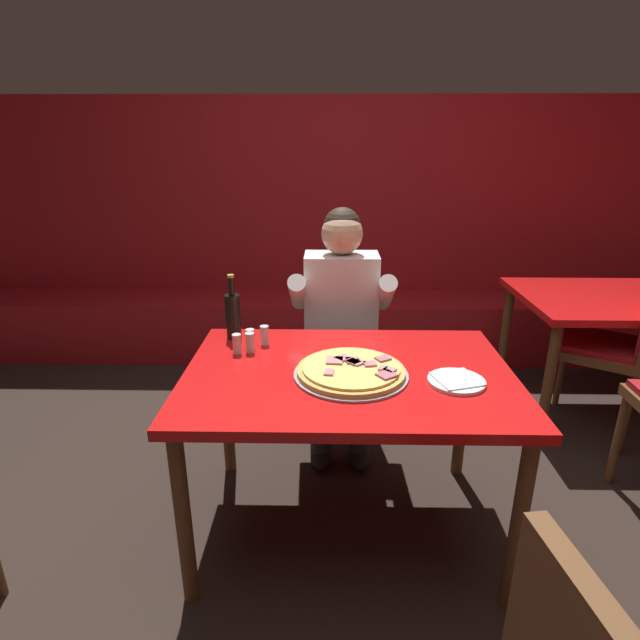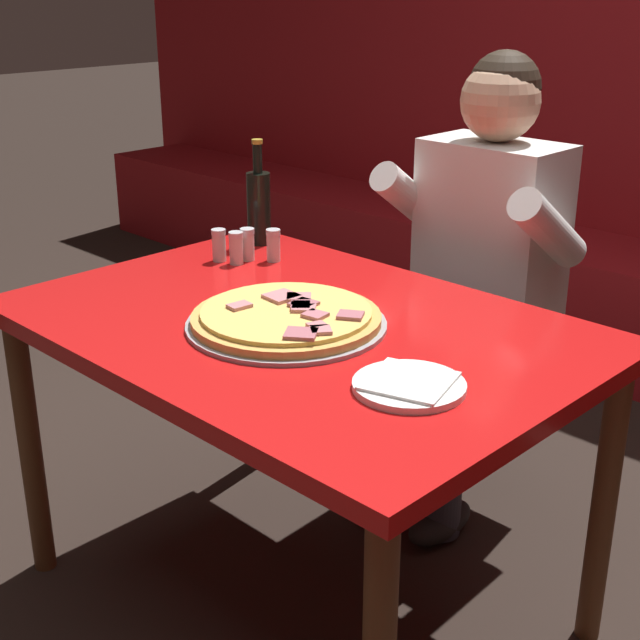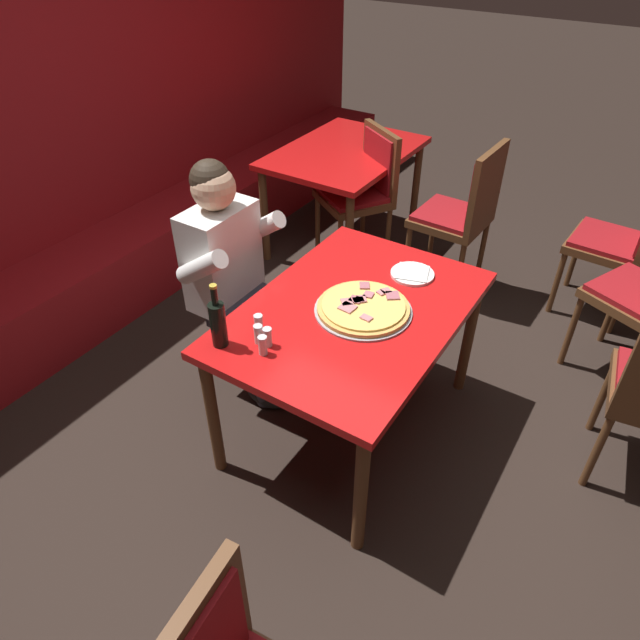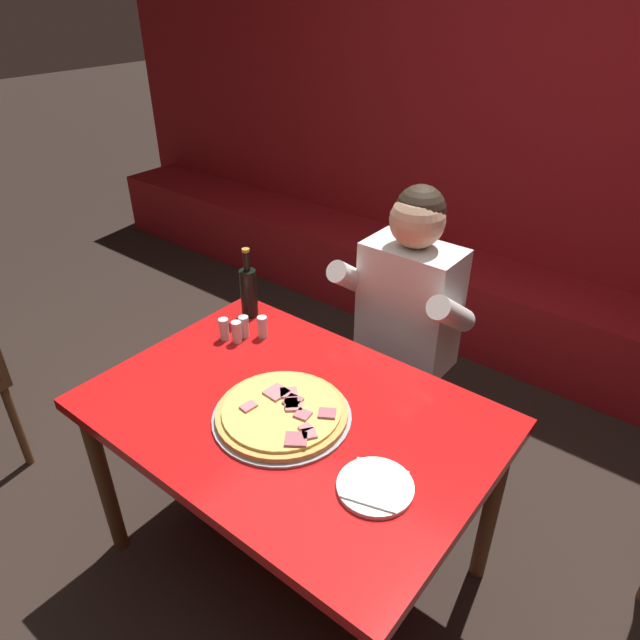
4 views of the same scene
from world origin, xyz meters
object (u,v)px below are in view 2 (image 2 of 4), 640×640
at_px(shaker_red_pepper_flakes, 236,250).
at_px(main_dining_table, 299,354).
at_px(shaker_parmesan, 248,246).
at_px(diner_seated_blue_shirt, 471,269).
at_px(pizza, 287,319).
at_px(beer_bottle, 259,205).
at_px(shaker_oregano, 273,247).
at_px(shaker_black_pepper, 219,247).
at_px(plate_white_paper, 409,385).

bearing_deg(shaker_red_pepper_flakes, main_dining_table, -22.57).
relative_size(shaker_parmesan, diner_seated_blue_shirt, 0.07).
relative_size(pizza, beer_bottle, 1.49).
distance_m(main_dining_table, shaker_oregano, 0.45).
bearing_deg(shaker_red_pepper_flakes, shaker_parmesan, 96.01).
bearing_deg(shaker_parmesan, pizza, -31.43).
bearing_deg(pizza, shaker_parmesan, 148.57).
bearing_deg(main_dining_table, diner_seated_blue_shirt, 91.17).
distance_m(pizza, diner_seated_blue_shirt, 0.71).
bearing_deg(shaker_parmesan, main_dining_table, -27.28).
xyz_separation_m(beer_bottle, shaker_red_pepper_flakes, (0.10, -0.17, -0.07)).
xyz_separation_m(main_dining_table, beer_bottle, (-0.51, 0.34, 0.19)).
distance_m(beer_bottle, shaker_black_pepper, 0.20).
height_order(beer_bottle, shaker_parmesan, beer_bottle).
distance_m(shaker_red_pepper_flakes, diner_seated_blue_shirt, 0.64).
bearing_deg(shaker_oregano, main_dining_table, -35.48).
bearing_deg(shaker_red_pepper_flakes, pizza, -27.21).
bearing_deg(diner_seated_blue_shirt, shaker_red_pepper_flakes, -128.39).
bearing_deg(shaker_oregano, plate_white_paper, -25.35).
relative_size(shaker_oregano, shaker_red_pepper_flakes, 1.00).
xyz_separation_m(main_dining_table, shaker_parmesan, (-0.41, 0.21, 0.12)).
relative_size(pizza, diner_seated_blue_shirt, 0.34).
relative_size(plate_white_paper, shaker_oregano, 2.44).
relative_size(shaker_oregano, shaker_black_pepper, 1.00).
height_order(pizza, beer_bottle, beer_bottle).
bearing_deg(shaker_black_pepper, beer_bottle, 104.18).
height_order(shaker_black_pepper, shaker_red_pepper_flakes, same).
xyz_separation_m(shaker_parmesan, shaker_oregano, (0.06, 0.04, 0.00)).
relative_size(plate_white_paper, beer_bottle, 0.72).
bearing_deg(shaker_black_pepper, main_dining_table, -18.56).
xyz_separation_m(shaker_oregano, shaker_red_pepper_flakes, (-0.05, -0.08, 0.00)).
height_order(beer_bottle, shaker_red_pepper_flakes, beer_bottle).
distance_m(plate_white_paper, shaker_oregano, 0.83).
distance_m(pizza, plate_white_paper, 0.39).
distance_m(plate_white_paper, shaker_red_pepper_flakes, 0.85).
xyz_separation_m(beer_bottle, shaker_oregano, (0.15, -0.08, -0.07)).
bearing_deg(shaker_parmesan, diner_seated_blue_shirt, 48.74).
relative_size(plate_white_paper, shaker_parmesan, 2.44).
height_order(main_dining_table, plate_white_paper, plate_white_paper).
relative_size(main_dining_table, beer_bottle, 4.35).
distance_m(main_dining_table, shaker_black_pepper, 0.50).
height_order(main_dining_table, shaker_red_pepper_flakes, shaker_red_pepper_flakes).
distance_m(shaker_parmesan, shaker_black_pepper, 0.08).
bearing_deg(beer_bottle, shaker_parmesan, -53.29).
height_order(main_dining_table, shaker_parmesan, shaker_parmesan).
relative_size(beer_bottle, shaker_red_pepper_flakes, 3.40).
bearing_deg(shaker_red_pepper_flakes, shaker_oregano, 59.08).
height_order(pizza, plate_white_paper, pizza).
xyz_separation_m(beer_bottle, diner_seated_blue_shirt, (0.49, 0.33, -0.15)).
bearing_deg(shaker_red_pepper_flakes, beer_bottle, 120.21).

